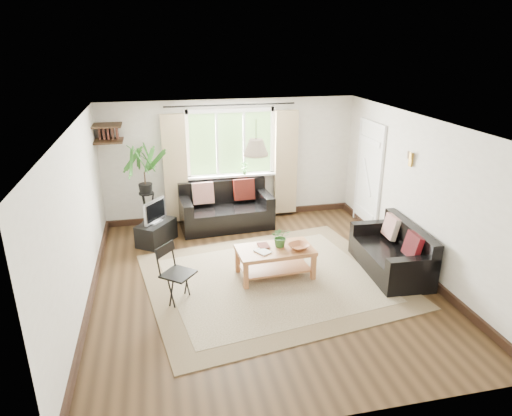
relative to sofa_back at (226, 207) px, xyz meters
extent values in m
plane|color=black|center=(0.19, -2.25, -0.41)|extent=(5.50, 5.50, 0.00)
plane|color=white|center=(0.19, -2.25, 1.99)|extent=(5.50, 5.50, 0.00)
cube|color=beige|center=(0.19, 0.50, 0.79)|extent=(5.00, 0.02, 2.40)
cube|color=beige|center=(0.19, -5.00, 0.79)|extent=(5.00, 0.02, 2.40)
cube|color=beige|center=(-2.31, -2.25, 0.79)|extent=(0.02, 5.50, 2.40)
cube|color=beige|center=(2.69, -2.25, 0.79)|extent=(0.02, 5.50, 2.40)
cube|color=#BDB093|center=(0.36, -2.26, -0.40)|extent=(4.11, 3.67, 0.02)
cube|color=silver|center=(2.66, -0.55, 0.59)|extent=(0.06, 0.96, 2.06)
imported|color=#2F5D25|center=(0.53, -2.08, 0.23)|extent=(0.32, 0.28, 0.32)
imported|color=#A05C37|center=(0.77, -2.22, 0.10)|extent=(0.39, 0.39, 0.08)
imported|color=white|center=(0.14, -2.26, 0.07)|extent=(0.27, 0.29, 0.02)
imported|color=brown|center=(0.19, -2.02, 0.08)|extent=(0.17, 0.23, 0.02)
cube|color=black|center=(-1.35, -0.47, -0.21)|extent=(0.77, 0.84, 0.40)
imported|color=#2D6023|center=(0.44, 0.38, 0.66)|extent=(0.14, 0.10, 0.27)
camera|label=1|loc=(-1.20, -8.22, 3.08)|focal=32.00mm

